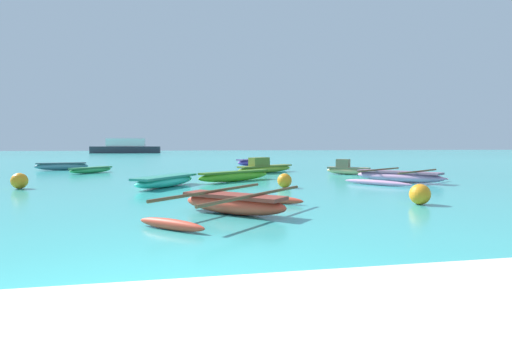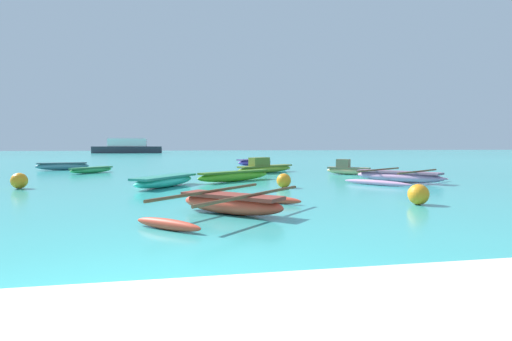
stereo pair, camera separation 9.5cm
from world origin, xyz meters
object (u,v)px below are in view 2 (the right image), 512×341
Objects in this scene: moored_boat_3 at (265,167)px; moored_boat_2 at (253,162)px; mooring_buoy_0 at (418,194)px; distant_ferry at (128,147)px; moored_boat_5 at (165,181)px; mooring_buoy_1 at (284,181)px; moored_boat_7 at (269,166)px; mooring_buoy_2 at (19,181)px; moored_boat_6 at (235,176)px; moored_boat_0 at (62,166)px; moored_boat_8 at (231,203)px; moored_boat_1 at (92,170)px; moored_boat_9 at (398,176)px; moored_boat_4 at (348,169)px.

moored_boat_2 is at bearing 50.44° from moored_boat_3.
mooring_buoy_0 is 0.04× the size of distant_ferry.
moored_boat_5 is 6.30× the size of mooring_buoy_1.
moored_boat_7 is 14.36m from mooring_buoy_2.
moored_boat_6 is 8.45m from moored_boat_7.
moored_boat_8 is at bearing -76.67° from moored_boat_0.
moored_boat_2 is (12.37, 2.90, 0.01)m from moored_boat_0.
mooring_buoy_1 is at bearing -99.94° from moored_boat_6.
mooring_buoy_0 reaches higher than moored_boat_1.
moored_boat_8 reaches higher than moored_boat_5.
mooring_buoy_0 is (-2.84, -5.82, 0.03)m from moored_boat_9.
moored_boat_8 reaches higher than moored_boat_0.
moored_boat_1 is 0.71× the size of moored_boat_6.
mooring_buoy_2 is at bearing 178.47° from moored_boat_8.
moored_boat_2 is 7.67m from moored_boat_3.
moored_boat_7 is at bearing -119.17° from moored_boat_2.
moored_boat_4 reaches higher than moored_boat_0.
moored_boat_1 is at bearing 155.12° from moored_boat_8.
moored_boat_6 is 0.26× the size of distant_ferry.
moored_boat_3 is 12.38m from mooring_buoy_0.
moored_boat_9 is 70.61m from distant_ferry.
moored_boat_6 is (7.02, -6.47, 0.05)m from moored_boat_1.
moored_boat_9 is (3.50, -14.12, -0.03)m from moored_boat_2.
moored_boat_1 is 12.56m from mooring_buoy_1.
mooring_buoy_1 is (2.52, 5.07, 0.02)m from moored_boat_8.
moored_boat_8 is at bearing -132.83° from moored_boat_2.
moored_boat_4 is 10.61m from mooring_buoy_0.
moored_boat_3 is 0.93× the size of moored_boat_8.
moored_boat_0 is at bearing 127.40° from mooring_buoy_0.
moored_boat_4 reaches higher than mooring_buoy_2.
moored_boat_1 is 13.80m from moored_boat_4.
distant_ferry is (-4.79, 67.79, 0.91)m from mooring_buoy_2.
moored_boat_2 is 1.21× the size of moored_boat_7.
moored_boat_3 reaches higher than moored_boat_4.
mooring_buoy_1 is (10.71, -12.46, -0.00)m from moored_boat_0.
distant_ferry is (-5.53, 59.86, 1.00)m from moored_boat_1.
moored_boat_4 is at bearing 148.69° from moored_boat_9.
moored_boat_4 is (3.98, -2.02, -0.02)m from moored_boat_3.
moored_boat_5 is at bearing -71.76° from moored_boat_0.
moored_boat_7 is at bearing 32.49° from moored_boat_6.
moored_boat_4 is at bearing -29.91° from moored_boat_5.
distant_ferry reaches higher than mooring_buoy_2.
moored_boat_5 is at bearing -81.85° from distant_ferry.
moored_boat_3 is at bearing 178.66° from moored_boat_9.
moored_boat_5 is at bearing -100.34° from moored_boat_7.
moored_boat_2 is at bearing 121.42° from moored_boat_8.
moored_boat_9 is at bearing -0.76° from mooring_buoy_2.
mooring_buoy_0 is (1.38, -12.31, -0.04)m from moored_boat_3.
moored_boat_8 is 9.27m from mooring_buoy_2.
moored_boat_5 is (-5.11, -6.63, -0.07)m from moored_boat_3.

